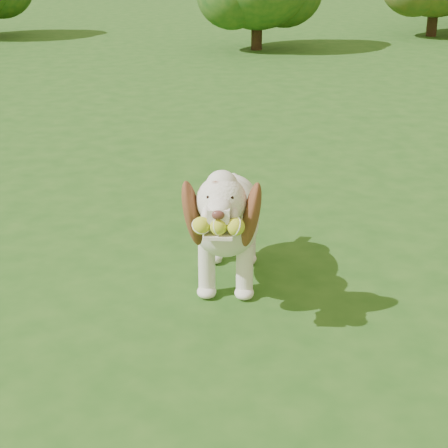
{
  "coord_description": "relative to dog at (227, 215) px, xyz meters",
  "views": [
    {
      "loc": [
        0.17,
        -2.84,
        1.67
      ],
      "look_at": [
        0.45,
        0.28,
        0.42
      ],
      "focal_mm": 60.0,
      "sensor_mm": 36.0,
      "label": 1
    }
  ],
  "objects": [
    {
      "name": "ground",
      "position": [
        -0.49,
        -0.5,
        -0.38
      ],
      "size": [
        80.0,
        80.0,
        0.0
      ],
      "primitive_type": "plane",
      "color": "#204C15",
      "rests_on": "ground"
    },
    {
      "name": "dog",
      "position": [
        0.0,
        0.0,
        0.0
      ],
      "size": [
        0.47,
        1.09,
        0.71
      ],
      "rotation": [
        0.0,
        0.0,
        -0.16
      ],
      "color": "white",
      "rests_on": "ground"
    }
  ]
}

